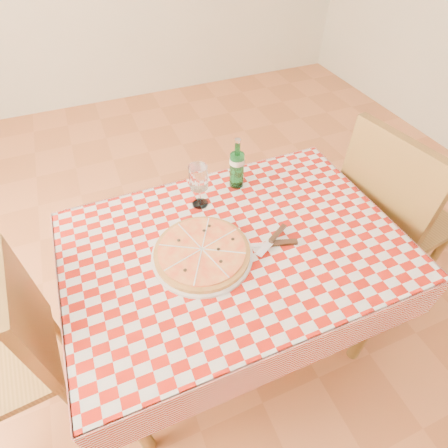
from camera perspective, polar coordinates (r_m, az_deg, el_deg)
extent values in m
plane|color=#AD6038|center=(2.00, 1.25, -17.60)|extent=(6.00, 6.00, 0.00)
cube|color=brown|center=(1.38, 1.72, -3.97)|extent=(1.20, 0.80, 0.04)
cylinder|color=brown|center=(1.51, -14.35, -28.83)|extent=(0.06, 0.06, 0.71)
cylinder|color=brown|center=(1.76, 23.11, -14.28)|extent=(0.06, 0.06, 0.71)
cylinder|color=brown|center=(1.84, -18.84, -8.69)|extent=(0.06, 0.06, 0.71)
cylinder|color=brown|center=(2.05, 11.58, 0.48)|extent=(0.06, 0.06, 0.71)
cube|color=#981209|center=(1.36, 1.74, -3.32)|extent=(1.30, 0.90, 0.01)
cube|color=brown|center=(2.03, 26.22, 0.98)|extent=(0.54, 0.54, 0.04)
cylinder|color=brown|center=(2.02, 24.50, -9.90)|extent=(0.04, 0.04, 0.48)
cylinder|color=brown|center=(2.29, 30.90, -4.95)|extent=(0.04, 0.04, 0.48)
cylinder|color=brown|center=(2.15, 16.73, -2.66)|extent=(0.04, 0.04, 0.48)
cylinder|color=brown|center=(2.40, 23.65, 1.21)|extent=(0.04, 0.04, 0.48)
cube|color=brown|center=(1.70, 24.84, 5.08)|extent=(0.12, 0.47, 0.52)
cube|color=brown|center=(1.69, -32.51, -18.90)|extent=(0.44, 0.44, 0.04)
cylinder|color=brown|center=(1.93, -25.14, -16.20)|extent=(0.03, 0.03, 0.41)
cylinder|color=brown|center=(1.76, -23.22, -25.52)|extent=(0.03, 0.03, 0.41)
cube|color=brown|center=(1.46, -29.46, -12.72)|extent=(0.07, 0.41, 0.44)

